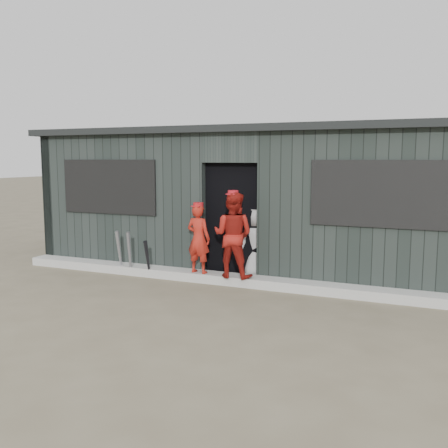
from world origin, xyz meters
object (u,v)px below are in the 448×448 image
at_px(player_red_left, 199,239).
at_px(player_red_right, 233,235).
at_px(dugout, 258,199).
at_px(player_grey_back, 258,244).
at_px(bat_right, 148,259).
at_px(bat_left, 119,252).
at_px(bat_mid, 130,254).

bearing_deg(player_red_left, player_red_right, -178.38).
xyz_separation_m(player_red_left, dugout, (0.45, 1.74, 0.55)).
xyz_separation_m(player_red_right, player_grey_back, (0.23, 0.56, -0.22)).
height_order(player_red_left, dugout, dugout).
bearing_deg(dugout, bat_right, -125.40).
xyz_separation_m(bat_right, player_grey_back, (1.78, 0.66, 0.28)).
bearing_deg(player_grey_back, bat_left, -16.14).
relative_size(bat_right, player_red_right, 0.50).
bearing_deg(player_grey_back, player_red_right, 38.22).
bearing_deg(player_red_right, bat_mid, 1.98).
bearing_deg(bat_right, player_grey_back, 20.49).
bearing_deg(bat_left, bat_right, -7.65).
bearing_deg(bat_right, dugout, 54.60).
distance_m(player_red_right, player_grey_back, 0.64).
height_order(bat_right, player_red_right, player_red_right).
relative_size(player_red_right, player_grey_back, 1.12).
xyz_separation_m(bat_right, player_red_right, (1.55, 0.11, 0.51)).
bearing_deg(dugout, bat_mid, -133.23).
height_order(player_red_right, dugout, dugout).
relative_size(bat_right, player_grey_back, 0.55).
distance_m(bat_left, dugout, 2.84).
relative_size(player_red_left, dugout, 0.14).
distance_m(bat_left, player_red_left, 1.58).
distance_m(bat_right, player_grey_back, 1.92).
relative_size(bat_right, dugout, 0.08).
bearing_deg(dugout, player_grey_back, -71.05).
relative_size(bat_left, player_grey_back, 0.65).
bearing_deg(player_red_left, bat_left, 9.26).
xyz_separation_m(bat_mid, player_red_right, (1.95, 0.06, 0.45)).
xyz_separation_m(player_red_left, player_red_right, (0.65, -0.06, 0.11)).
bearing_deg(bat_mid, bat_right, -6.17).
xyz_separation_m(bat_left, player_grey_back, (2.42, 0.58, 0.22)).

